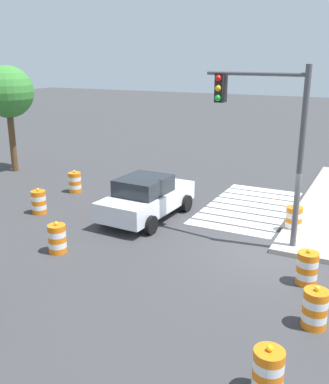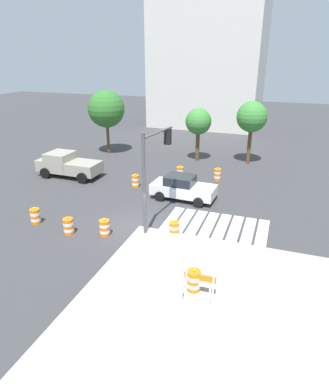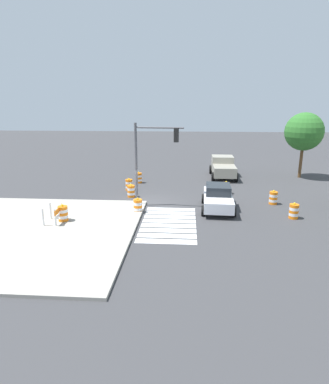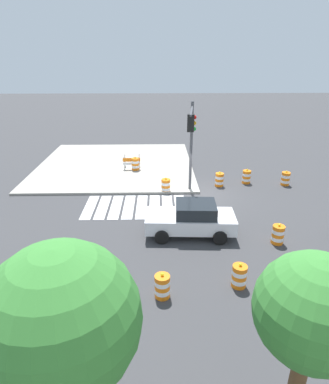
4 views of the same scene
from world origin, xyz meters
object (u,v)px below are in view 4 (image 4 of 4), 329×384
(sports_car, at_px, (191,219))
(traffic_barrel_median_near, at_px, (246,177))
(traffic_barrel_on_sidewalk, at_px, (135,164))
(traffic_barrel_opposite_curb, at_px, (162,286))
(traffic_barrel_median_far, at_px, (285,179))
(traffic_barrel_far_curb, at_px, (239,276))
(construction_barricade, at_px, (132,161))
(street_tree_streetside_mid, at_px, (63,321))
(street_tree_streetside_far, at_px, (313,313))
(traffic_barrel_lane_center, at_px, (278,234))
(traffic_barrel_near_corner, at_px, (219,180))
(traffic_barrel_crosswalk_end, at_px, (166,186))
(traffic_light_pole, at_px, (191,135))

(sports_car, xyz_separation_m, traffic_barrel_median_near, (-4.48, -6.77, -0.36))
(traffic_barrel_on_sidewalk, bearing_deg, traffic_barrel_opposite_curb, 97.34)
(traffic_barrel_median_near, xyz_separation_m, traffic_barrel_median_far, (-2.54, 0.42, 0.00))
(traffic_barrel_far_curb, relative_size, construction_barricade, 0.78)
(traffic_barrel_far_curb, relative_size, street_tree_streetside_mid, 0.19)
(traffic_barrel_on_sidewalk, distance_m, street_tree_streetside_far, 19.30)
(traffic_barrel_lane_center, bearing_deg, traffic_barrel_near_corner, -78.95)
(street_tree_streetside_mid, distance_m, street_tree_streetside_far, 4.63)
(traffic_barrel_on_sidewalk, bearing_deg, street_tree_streetside_far, 104.01)
(traffic_barrel_on_sidewalk, relative_size, street_tree_streetside_mid, 0.19)
(traffic_barrel_opposite_curb, bearing_deg, street_tree_streetside_far, 121.36)
(traffic_barrel_lane_center, relative_size, street_tree_streetside_mid, 0.19)
(sports_car, xyz_separation_m, traffic_barrel_far_curb, (-1.42, 4.00, -0.36))
(traffic_barrel_median_near, relative_size, construction_barricade, 0.78)
(traffic_barrel_median_near, bearing_deg, traffic_barrel_crosswalk_end, 15.53)
(sports_car, xyz_separation_m, street_tree_streetside_mid, (3.21, 9.85, 3.29))
(traffic_barrel_near_corner, height_order, traffic_barrel_far_curb, same)
(traffic_barrel_crosswalk_end, relative_size, construction_barricade, 0.78)
(traffic_barrel_crosswalk_end, relative_size, traffic_barrel_median_far, 1.00)
(traffic_barrel_far_curb, height_order, construction_barricade, construction_barricade)
(traffic_barrel_median_far, distance_m, traffic_barrel_far_curb, 11.77)
(traffic_barrel_on_sidewalk, bearing_deg, traffic_light_pole, 126.07)
(traffic_barrel_lane_center, xyz_separation_m, traffic_barrel_opposite_curb, (5.43, 3.53, 0.00))
(traffic_light_pole, bearing_deg, traffic_barrel_on_sidewalk, -53.93)
(traffic_light_pole, bearing_deg, traffic_barrel_opposite_curb, 78.40)
(traffic_barrel_crosswalk_end, xyz_separation_m, traffic_barrel_on_sidewalk, (2.18, -4.12, 0.15))
(traffic_barrel_near_corner, xyz_separation_m, street_tree_streetside_far, (1.18, 15.44, 3.08))
(sports_car, distance_m, traffic_barrel_crosswalk_end, 5.35)
(traffic_barrel_median_far, relative_size, street_tree_streetside_far, 0.21)
(sports_car, xyz_separation_m, traffic_barrel_crosswalk_end, (1.10, -5.22, -0.36))
(traffic_barrel_near_corner, distance_m, traffic_barrel_median_far, 4.50)
(traffic_light_pole, xyz_separation_m, street_tree_streetside_far, (-1.01, 13.55, -0.38))
(sports_car, height_order, traffic_barrel_lane_center, sports_car)
(traffic_barrel_near_corner, xyz_separation_m, traffic_light_pole, (2.19, 1.89, 3.46))
(traffic_barrel_far_curb, distance_m, street_tree_streetside_far, 6.01)
(traffic_barrel_lane_center, bearing_deg, traffic_barrel_median_far, -112.77)
(traffic_barrel_crosswalk_end, bearing_deg, traffic_barrel_lane_center, 129.08)
(traffic_barrel_median_near, relative_size, traffic_barrel_lane_center, 1.00)
(sports_car, bearing_deg, traffic_barrel_on_sidewalk, -70.66)
(traffic_barrel_opposite_curb, relative_size, traffic_light_pole, 0.19)
(traffic_barrel_median_near, xyz_separation_m, construction_barricade, (8.04, -2.85, 0.27))
(traffic_barrel_median_near, relative_size, traffic_barrel_far_curb, 1.00)
(traffic_light_pole, distance_m, street_tree_streetside_mid, 14.67)
(traffic_barrel_far_curb, bearing_deg, street_tree_streetside_far, 89.15)
(traffic_barrel_median_near, height_order, traffic_barrel_median_far, same)
(traffic_barrel_crosswalk_end, height_order, street_tree_streetside_mid, street_tree_streetside_mid)
(sports_car, distance_m, street_tree_streetside_mid, 10.87)
(sports_car, relative_size, street_tree_streetside_mid, 0.80)
(traffic_barrel_median_near, height_order, traffic_light_pole, traffic_light_pole)
(traffic_barrel_crosswalk_end, relative_size, traffic_barrel_on_sidewalk, 1.00)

